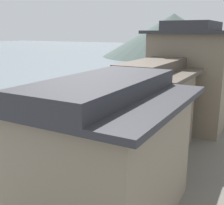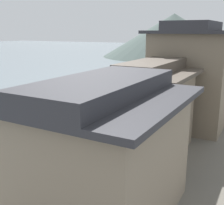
# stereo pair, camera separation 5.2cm
# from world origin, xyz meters

# --- Properties ---
(boat_moored_nearest) EXTENTS (4.06, 4.00, 0.61)m
(boat_moored_nearest) POSITION_xyz_m (-0.39, 50.09, 0.20)
(boat_moored_nearest) COLOR #423328
(boat_moored_nearest) RESTS_ON ground
(boat_moored_second) EXTENTS (2.25, 4.89, 0.81)m
(boat_moored_second) POSITION_xyz_m (1.74, 26.43, 0.28)
(boat_moored_second) COLOR #232326
(boat_moored_second) RESTS_ON ground
(boat_moored_third) EXTENTS (1.29, 5.02, 0.69)m
(boat_moored_third) POSITION_xyz_m (4.52, 52.58, 0.23)
(boat_moored_third) COLOR #232326
(boat_moored_third) RESTS_ON ground
(boat_moored_far) EXTENTS (1.34, 4.99, 0.45)m
(boat_moored_far) POSITION_xyz_m (4.68, 36.32, 0.15)
(boat_moored_far) COLOR brown
(boat_moored_far) RESTS_ON ground
(boat_midriver_drifting) EXTENTS (2.00, 5.43, 0.51)m
(boat_midriver_drifting) POSITION_xyz_m (4.62, 21.63, 0.16)
(boat_midriver_drifting) COLOR #232326
(boat_midriver_drifting) RESTS_ON ground
(boat_midriver_upstream) EXTENTS (4.54, 2.92, 0.75)m
(boat_midriver_upstream) POSITION_xyz_m (-3.81, 44.40, 0.26)
(boat_midriver_upstream) COLOR #423328
(boat_midriver_upstream) RESTS_ON ground
(boat_upstream_distant) EXTENTS (1.42, 4.99, 0.80)m
(boat_upstream_distant) POSITION_xyz_m (-6.90, 15.41, 0.28)
(boat_upstream_distant) COLOR brown
(boat_upstream_distant) RESTS_ON ground
(house_waterfront_nearest) EXTENTS (6.83, 7.79, 6.14)m
(house_waterfront_nearest) POSITION_xyz_m (10.14, 5.08, 3.87)
(house_waterfront_nearest) COLOR gray
(house_waterfront_nearest) RESTS_ON riverbank_right
(house_waterfront_second) EXTENTS (5.38, 6.73, 6.14)m
(house_waterfront_second) POSITION_xyz_m (9.42, 12.57, 3.89)
(house_waterfront_second) COLOR #7F705B
(house_waterfront_second) RESTS_ON riverbank_right
(house_waterfront_tall) EXTENTS (7.04, 6.07, 8.74)m
(house_waterfront_tall) POSITION_xyz_m (10.25, 18.93, 5.19)
(house_waterfront_tall) COLOR #7F705B
(house_waterfront_tall) RESTS_ON riverbank_right
(house_waterfront_narrow) EXTENTS (5.54, 6.31, 6.14)m
(house_waterfront_narrow) POSITION_xyz_m (9.50, 25.50, 3.89)
(house_waterfront_narrow) COLOR gray
(house_waterfront_narrow) RESTS_ON riverbank_right
(house_waterfront_far) EXTENTS (5.58, 7.92, 6.14)m
(house_waterfront_far) POSITION_xyz_m (9.52, 32.78, 3.88)
(house_waterfront_far) COLOR brown
(house_waterfront_far) RESTS_ON riverbank_right
(mooring_post_dock_near) EXTENTS (0.20, 0.20, 0.97)m
(mooring_post_dock_near) POSITION_xyz_m (6.46, 6.44, 1.36)
(mooring_post_dock_near) COLOR #473828
(mooring_post_dock_near) RESTS_ON riverbank_right
(mooring_post_dock_mid) EXTENTS (0.20, 0.20, 0.87)m
(mooring_post_dock_mid) POSITION_xyz_m (6.46, 16.78, 1.32)
(mooring_post_dock_mid) COLOR #473828
(mooring_post_dock_mid) RESTS_ON riverbank_right
(hill_far_west) EXTENTS (50.09, 50.09, 14.95)m
(hill_far_west) POSITION_xyz_m (-15.59, 96.18, 7.47)
(hill_far_west) COLOR #4C5B56
(hill_far_west) RESTS_ON ground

